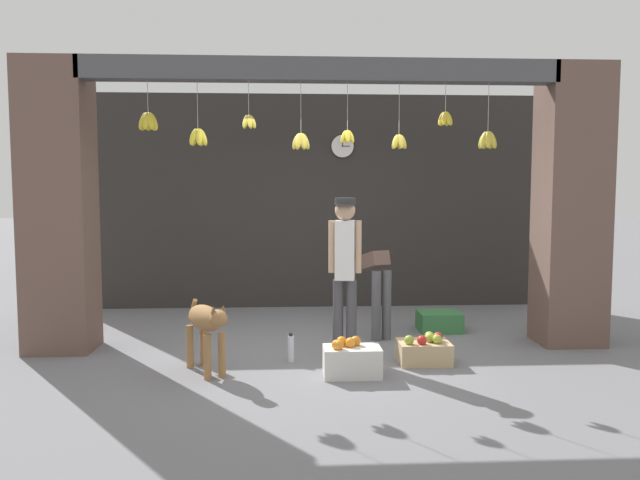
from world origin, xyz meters
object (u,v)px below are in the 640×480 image
Objects in this scene: water_bottle at (291,348)px; dog at (206,323)px; produce_box_green at (439,321)px; worker_stooping at (372,277)px; shopkeeper at (345,264)px; fruit_crate_apples at (424,350)px; fruit_crate_oranges at (351,360)px; wall_clock at (342,146)px.

dog is at bearing -156.74° from water_bottle.
water_bottle is (0.81, 0.35, -0.35)m from dog.
worker_stooping is at bearing -166.87° from produce_box_green.
shopkeeper is at bearing 13.83° from water_bottle.
water_bottle is at bearing -145.29° from produce_box_green.
produce_box_green is (0.50, 1.40, -0.01)m from fruit_crate_apples.
shopkeeper is 1.03m from water_bottle.
shopkeeper reaches higher than worker_stooping.
produce_box_green is at bearing 54.39° from fruit_crate_oranges.
fruit_crate_apples is 1.50× the size of wall_clock.
fruit_crate_apples reaches higher than produce_box_green.
shopkeeper is 5.60× the size of water_bottle.
worker_stooping is at bearing 99.48° from dog.
wall_clock is (0.22, 2.77, 1.39)m from shopkeeper.
dog is 0.48× the size of shopkeeper.
worker_stooping reaches higher than water_bottle.
fruit_crate_oranges is at bearing -125.96° from worker_stooping.
dog is at bearing 29.39° from shopkeeper.
dog reaches higher than fruit_crate_oranges.
worker_stooping reaches higher than fruit_crate_oranges.
worker_stooping is at bearing -83.96° from wall_clock.
dog is 0.75× the size of worker_stooping.
worker_stooping reaches higher than produce_box_green.
produce_box_green is (0.87, 0.20, -0.59)m from worker_stooping.
dog is 3.15m from produce_box_green.
wall_clock reaches higher than worker_stooping.
wall_clock is at bearing -84.71° from shopkeeper.
wall_clock reaches higher than fruit_crate_oranges.
fruit_crate_apples is (0.37, -1.20, -0.58)m from worker_stooping.
produce_box_green is (1.29, 1.80, -0.04)m from fruit_crate_oranges.
wall_clock is (-0.57, 3.03, 2.25)m from fruit_crate_apples.
shopkeeper is 1.93m from produce_box_green.
wall_clock is at bearing 100.61° from fruit_crate_apples.
produce_box_green is 2.26m from water_bottle.
worker_stooping is (0.42, 0.94, -0.28)m from shopkeeper.
wall_clock is at bearing 74.63° from worker_stooping.
fruit_crate_oranges is at bearing -42.05° from water_bottle.
wall_clock is (1.60, 3.26, 1.89)m from dog.
fruit_crate_oranges is 2.21m from produce_box_green.
fruit_crate_oranges is at bearing -153.14° from fruit_crate_apples.
wall_clock reaches higher than shopkeeper.
worker_stooping is 2.49m from wall_clock.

